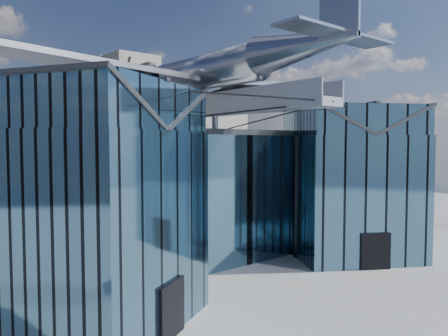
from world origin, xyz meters
TOP-DOWN VIEW (x-y plane):
  - ground_plane at (0.00, 0.00)m, footprint 120.00×120.00m
  - museum at (0.00, 5.82)m, footprint 32.88×24.50m
  - bg_towers at (1.45, 50.49)m, footprint 77.00×24.50m
  - tree_side_e at (22.22, 11.36)m, footprint 2.98×2.98m

SIDE VIEW (x-z plane):
  - ground_plane at x=0.00m, z-range 0.00..0.00m
  - tree_side_e at x=22.22m, z-range 0.80..5.35m
  - museum at x=0.00m, z-range -3.26..14.34m
  - bg_towers at x=1.45m, z-range -2.99..23.01m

